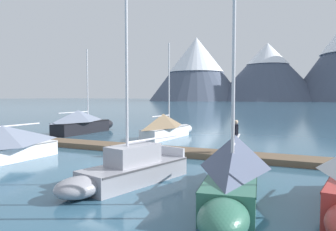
{
  "coord_description": "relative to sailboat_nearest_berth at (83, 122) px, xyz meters",
  "views": [
    {
      "loc": [
        8.84,
        -12.1,
        3.21
      ],
      "look_at": [
        0.0,
        6.0,
        2.0
      ],
      "focal_mm": 34.57,
      "sensor_mm": 36.0,
      "label": 1
    }
  ],
  "objects": [
    {
      "name": "sailboat_far_berth",
      "position": [
        16.36,
        -12.06,
        -0.04
      ],
      "size": [
        2.55,
        6.87,
        6.4
      ],
      "color": "#336B56",
      "rests_on": "ground"
    },
    {
      "name": "sailboat_mid_dock_starboard",
      "position": [
        12.47,
        -12.15,
        -0.41
      ],
      "size": [
        2.6,
        5.77,
        7.34
      ],
      "color": "#93939E",
      "rests_on": "ground"
    },
    {
      "name": "dock",
      "position": [
        10.04,
        -5.79,
        -0.8
      ],
      "size": [
        23.17,
        2.23,
        0.3
      ],
      "color": "brown",
      "rests_on": "ground"
    },
    {
      "name": "ground_plane",
      "position": [
        10.04,
        -9.79,
        -0.95
      ],
      "size": [
        700.0,
        700.0,
        0.0
      ],
      "primitive_type": "plane",
      "color": "#335B75"
    },
    {
      "name": "sailboat_mid_dock_port",
      "position": [
        8.01,
        0.24,
        -0.06
      ],
      "size": [
        1.78,
        6.93,
        7.25
      ],
      "color": "silver",
      "rests_on": "ground"
    },
    {
      "name": "mountain_central_massif",
      "position": [
        -16.06,
        197.76,
        18.53
      ],
      "size": [
        69.83,
        69.83,
        37.74
      ],
      "color": "#424C60",
      "rests_on": "ground"
    },
    {
      "name": "sailboat_nearest_berth",
      "position": [
        0.0,
        0.0,
        0.0
      ],
      "size": [
        1.81,
        7.08,
        7.31
      ],
      "color": "black",
      "rests_on": "ground"
    },
    {
      "name": "mooring_buoy_channel_marker",
      "position": [
        8.66,
        -7.96,
        -0.69
      ],
      "size": [
        0.52,
        0.52,
        0.6
      ],
      "color": "white",
      "rests_on": "ground"
    },
    {
      "name": "person_on_dock",
      "position": [
        14.76,
        -5.45,
        0.31
      ],
      "size": [
        0.33,
        0.56,
        1.69
      ],
      "color": "#384256",
      "rests_on": "dock"
    },
    {
      "name": "mountain_west_summit",
      "position": [
        -61.46,
        186.76,
        22.09
      ],
      "size": [
        64.75,
        64.75,
        43.11
      ],
      "color": "#4C566B",
      "rests_on": "ground"
    }
  ]
}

